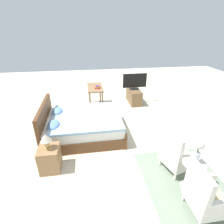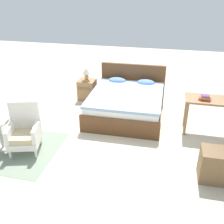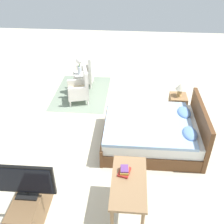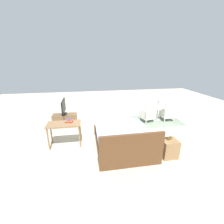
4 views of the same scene
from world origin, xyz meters
name	(u,v)px [view 2 (image 2 of 4)]	position (x,y,z in m)	size (l,w,h in m)	color
ground_plane	(110,137)	(0.00, 0.00, 0.00)	(16.00, 16.00, 0.00)	beige
floor_rug	(4,147)	(-1.92, -0.81, 0.00)	(2.10, 1.50, 0.01)	gray
bed	(127,102)	(0.15, 1.12, 0.30)	(1.68, 2.03, 0.96)	brown
armchair_by_window_right	(24,132)	(-1.45, -0.75, 0.38)	(0.66, 0.66, 0.92)	white
side_table	(0,131)	(-1.92, -0.82, 0.37)	(0.40, 0.40, 0.59)	beige
nightstand	(87,90)	(-1.04, 1.77, 0.26)	(0.44, 0.41, 0.53)	#997047
table_lamp	(86,72)	(-1.04, 1.78, 0.74)	(0.22, 0.22, 0.33)	tan
vanity_desk	(212,104)	(1.95, 0.65, 0.65)	(1.04, 0.52, 0.77)	#8E6B47
book_stack	(205,98)	(1.79, 0.57, 0.81)	(0.25, 0.21, 0.10)	#AD2823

